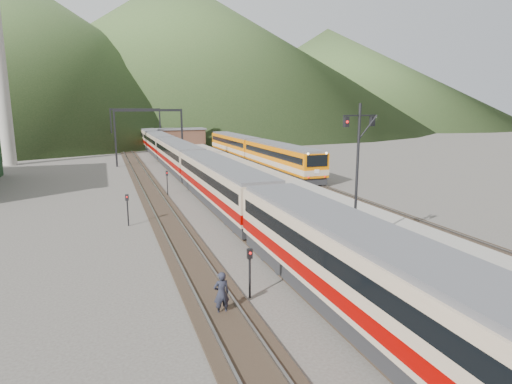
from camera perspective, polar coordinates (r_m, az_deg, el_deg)
name	(u,v)px	position (r m, az deg, el deg)	size (l,w,h in m)	color
track_main	(191,180)	(49.31, -8.72, 1.58)	(2.60, 200.00, 0.23)	black
track_far	(146,183)	(48.64, -14.51, 1.22)	(2.60, 200.00, 0.23)	black
track_second	(283,175)	(52.66, 3.66, 2.31)	(2.60, 200.00, 0.23)	black
platform	(243,176)	(48.69, -1.80, 2.10)	(8.00, 100.00, 1.00)	gray
gantry_near	(149,126)	(63.14, -14.08, 8.52)	(9.55, 0.25, 8.00)	black
gantry_far	(136,121)	(88.03, -15.74, 9.13)	(9.55, 0.25, 8.00)	black
station_shed	(181,136)	(87.21, -9.95, 7.38)	(9.40, 4.40, 3.10)	#533325
hill_a	(14,51)	(201.35, -29.57, 16.08)	(180.00, 180.00, 60.00)	#2E4820
hill_b	(175,51)	(242.73, -10.72, 18.02)	(220.00, 220.00, 75.00)	#2E4820
hill_c	(326,76)	(248.76, 9.37, 15.00)	(160.00, 160.00, 50.00)	#2E4820
main_train	(178,155)	(56.92, -10.34, 4.92)	(3.12, 107.02, 3.81)	tan
second_train	(254,151)	(62.42, -0.25, 5.51)	(2.87, 39.08, 3.50)	#D16802
signal_mast	(358,162)	(22.39, 13.39, 3.93)	(2.16, 0.61, 7.45)	black
short_signal_a	(250,266)	(18.85, -0.84, -9.89)	(0.23, 0.17, 2.27)	black
short_signal_b	(167,179)	(41.67, -11.77, 1.65)	(0.24, 0.19, 2.27)	black
short_signal_c	(127,206)	(31.32, -16.77, -1.75)	(0.25, 0.21, 2.27)	black
worker	(221,293)	(17.72, -4.63, -13.31)	(0.66, 0.43, 1.81)	black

